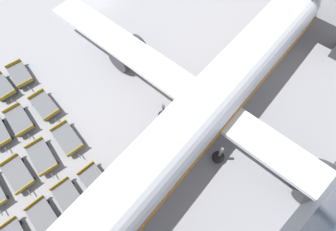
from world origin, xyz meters
The scene contains 13 objects.
ground_plane centered at (0.00, 0.00, 0.00)m, with size 500.00×500.00×0.00m, color gray.
airplane centered at (19.76, -1.18, 3.36)m, with size 37.44×43.82×12.48m.
baggage_dolly_row_mid_a_col_c centered at (13.19, -17.04, 0.48)m, with size 3.76×1.77×0.92m.
baggage_dolly_row_mid_a_col_d centered at (17.62, -17.19, 0.48)m, with size 3.76×1.77×0.92m.
baggage_dolly_row_mid_b_col_a centered at (4.46, -14.13, 0.48)m, with size 3.74×1.73×0.92m.
baggage_dolly_row_mid_b_col_b centered at (8.84, -14.62, 0.48)m, with size 3.79×1.86×0.92m.
baggage_dolly_row_mid_b_col_c centered at (13.23, -14.87, 0.48)m, with size 3.80×1.92×0.92m.
baggage_dolly_row_mid_b_col_d centered at (17.64, -15.04, 0.48)m, with size 3.78×1.83×0.92m.
baggage_dolly_row_far_col_a centered at (4.32, -12.13, 0.48)m, with size 3.80×1.91×0.92m.
baggage_dolly_row_far_col_b centered at (9.03, -12.17, 0.48)m, with size 3.75×1.76×0.92m.
baggage_dolly_row_far_col_c centered at (13.26, -12.42, 0.48)m, with size 3.78×1.84×0.92m.
baggage_dolly_row_far_col_d centered at (18.02, -12.77, 0.48)m, with size 3.75×1.75×0.92m.
stand_guidance_stripe centered at (19.85, -10.46, 0.00)m, with size 4.75×36.68×0.01m.
Camera 1 is at (25.50, -11.99, 21.23)m, focal length 28.00 mm.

